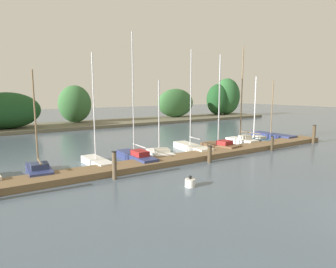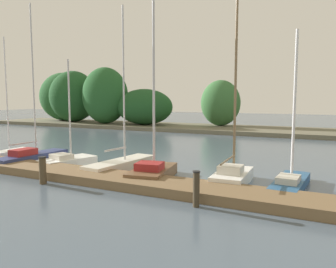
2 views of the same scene
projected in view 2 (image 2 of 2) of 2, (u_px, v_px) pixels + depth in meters
name	position (u px, v px, depth m)	size (l,w,h in m)	color
dock_pier	(65.00, 173.00, 14.29)	(27.47, 1.80, 0.35)	brown
far_shore	(183.00, 102.00, 36.79)	(62.08, 8.00, 7.12)	#66604C
sailboat_2	(8.00, 153.00, 18.84)	(1.07, 3.43, 6.79)	white
sailboat_3	(33.00, 156.00, 17.36)	(1.04, 4.38, 8.20)	navy
sailboat_4	(69.00, 160.00, 16.76)	(1.93, 3.09, 5.31)	white
sailboat_5	(123.00, 163.00, 15.70)	(1.48, 4.46, 7.62)	silver
sailboat_6	(153.00, 170.00, 13.92)	(1.91, 3.33, 7.31)	brown
sailboat_7	(233.00, 173.00, 13.09)	(1.31, 3.39, 8.23)	white
sailboat_8	(291.00, 180.00, 12.40)	(1.18, 3.70, 5.88)	#285684
mooring_piling_2	(43.00, 170.00, 13.05)	(0.31, 0.31, 1.09)	#4C3D28
mooring_piling_3	(196.00, 189.00, 10.24)	(0.24, 0.24, 1.14)	#3D3323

